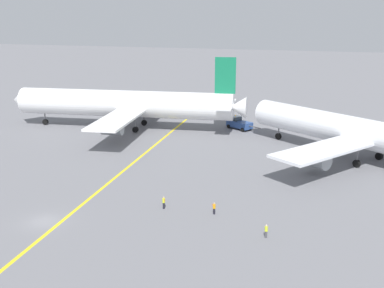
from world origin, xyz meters
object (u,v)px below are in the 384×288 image
airliner_at_gate_left (126,104)px  pushback_tug (239,123)px  airliner_being_pushed (357,133)px  ground_crew_marshaller_foreground (266,231)px  ground_crew_ramp_agent_by_cones (164,202)px  ground_crew_wing_walker_right (214,208)px

airliner_at_gate_left → pushback_tug: airliner_at_gate_left is taller
airliner_being_pushed → ground_crew_marshaller_foreground: size_ratio=26.69×
ground_crew_marshaller_foreground → ground_crew_ramp_agent_by_cones: 14.71m
ground_crew_marshaller_foreground → ground_crew_wing_walker_right: 8.61m
pushback_tug → ground_crew_ramp_agent_by_cones: bearing=-89.4°
ground_crew_marshaller_foreground → airliner_at_gate_left: bearing=131.7°
ground_crew_ramp_agent_by_cones → airliner_at_gate_left: bearing=121.9°
pushback_tug → ground_crew_marshaller_foreground: (14.64, -50.48, -0.46)m
airliner_being_pushed → ground_crew_ramp_agent_by_cones: size_ratio=25.51×
airliner_being_pushed → ground_crew_wing_walker_right: size_ratio=27.25×
airliner_being_pushed → airliner_at_gate_left: bearing=169.6°
airliner_at_gate_left → pushback_tug: (24.00, 7.19, -4.23)m
airliner_at_gate_left → ground_crew_marshaller_foreground: (38.64, -43.29, -4.69)m
airliner_at_gate_left → ground_crew_marshaller_foreground: size_ratio=33.50×
airliner_at_gate_left → ground_crew_ramp_agent_by_cones: size_ratio=32.01×
ground_crew_wing_walker_right → airliner_being_pushed: bearing=60.3°
airliner_at_gate_left → pushback_tug: size_ratio=6.32×
airliner_at_gate_left → airliner_being_pushed: size_ratio=1.26×
airliner_being_pushed → pushback_tug: airliner_being_pushed is taller
ground_crew_ramp_agent_by_cones → ground_crew_marshaller_foreground: bearing=-15.9°
pushback_tug → ground_crew_ramp_agent_by_cones: pushback_tug is taller
pushback_tug → airliner_being_pushed: bearing=-33.3°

